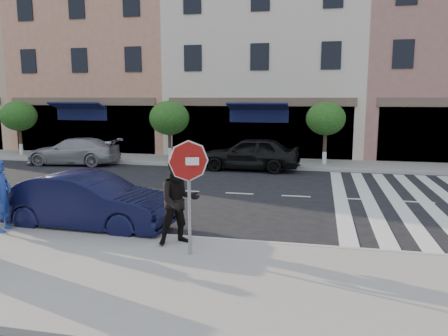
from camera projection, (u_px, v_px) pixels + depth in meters
ground at (213, 225)px, 11.76m from camera, size 120.00×120.00×0.00m
sidewalk_near at (165, 279)px, 8.13m from camera, size 60.00×4.50×0.15m
sidewalk_far at (264, 163)px, 22.35m from camera, size 60.00×3.00×0.15m
building_west_mid at (114, 43)px, 29.34m from camera, size 10.00×9.00×14.00m
building_centre at (269, 63)px, 27.36m from camera, size 11.00×9.00×11.00m
street_tree_wa at (19, 116)px, 24.75m from camera, size 2.00×2.00×3.05m
street_tree_wb at (169, 118)px, 22.85m from camera, size 2.10×2.10×3.06m
street_tree_c at (326, 119)px, 21.15m from camera, size 1.90×1.90×3.04m
stop_sign at (189, 172)px, 8.89m from camera, size 0.84×0.21×2.41m
photographer at (2, 195)px, 10.68m from camera, size 0.56×0.73×1.78m
walker at (179, 201)px, 9.70m from camera, size 1.20×1.15×1.96m
car_near_mid at (88, 201)px, 11.32m from camera, size 4.57×1.75×1.49m
car_far_left at (74, 151)px, 22.21m from camera, size 4.82×2.28×1.36m
car_far_mid at (250, 153)px, 20.49m from camera, size 4.69×2.00×1.58m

